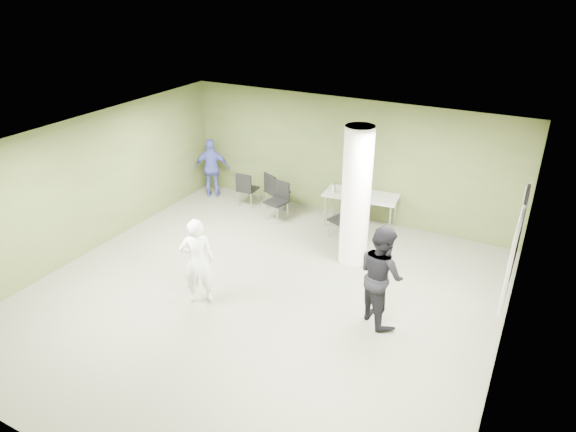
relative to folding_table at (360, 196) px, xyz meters
The scene contains 17 objects.
floor 3.66m from the folding_table, 98.76° to the right, with size 8.00×8.00×0.00m, color #5A5C48.
ceiling 4.14m from the folding_table, 98.76° to the right, with size 8.00×8.00×0.00m, color white.
wall_back 0.98m from the folding_table, 140.14° to the left, with size 8.00×0.02×2.80m, color #3E4E24.
wall_left 5.80m from the folding_table, 142.06° to the right, with size 0.02×8.00×2.80m, color #3E4E24.
wall_right_cream 4.99m from the folding_table, 45.74° to the right, with size 0.02×8.00×2.80m, color beige.
column 1.74m from the folding_table, 73.61° to the right, with size 0.56×0.56×2.80m, color silver.
whiteboard 4.18m from the folding_table, 34.77° to the right, with size 0.05×2.30×1.30m.
wall_clock 4.42m from the folding_table, 34.76° to the right, with size 0.06×0.32×0.32m.
folding_table is the anchor object (origin of this frame).
wastebasket 2.11m from the folding_table, behind, with size 0.25×0.25×0.28m, color #4C4C4C.
chair_back_left 2.87m from the folding_table, behind, with size 0.47×0.47×0.88m.
chair_back_right 2.15m from the folding_table, behind, with size 0.63×0.63×0.95m.
chair_table_left 1.89m from the folding_table, 164.46° to the right, with size 0.53×0.53×0.90m.
chair_table_right 0.71m from the folding_table, 99.31° to the right, with size 0.57×0.57×0.88m.
woman_white 4.34m from the folding_table, 109.25° to the right, with size 0.58×0.38×1.60m, color white.
man_black 3.52m from the folding_table, 64.05° to the right, with size 0.85×0.66×1.74m, color black.
man_blue 3.95m from the folding_table, behind, with size 0.90×0.37×1.54m, color #3E4599.
Camera 1 is at (4.05, -6.56, 5.33)m, focal length 32.00 mm.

